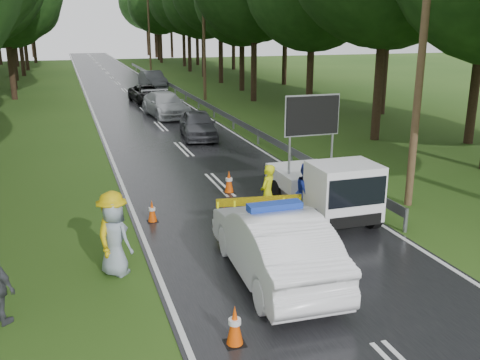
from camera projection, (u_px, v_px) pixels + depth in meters
name	position (u px, v px, depth m)	size (l,w,h in m)	color
ground	(283.00, 249.00, 13.90)	(160.00, 160.00, 0.00)	#264914
road	(133.00, 99.00, 41.24)	(7.00, 140.00, 0.02)	black
guardrail	(181.00, 91.00, 41.89)	(0.12, 60.06, 0.70)	gray
utility_pole_near	(423.00, 43.00, 15.85)	(1.40, 0.24, 10.00)	#4F3824
utility_pole_mid	(204.00, 31.00, 39.55)	(1.40, 0.24, 10.00)	#4F3824
utility_pole_far	(149.00, 28.00, 63.25)	(1.40, 0.24, 10.00)	#4F3824
police_sedan	(274.00, 244.00, 12.11)	(1.93, 5.06, 1.81)	white
work_truck	(326.00, 187.00, 15.92)	(2.00, 4.42, 3.51)	gray
barrier	(259.00, 205.00, 14.91)	(2.42, 0.36, 1.01)	#EEF20D
officer	(267.00, 193.00, 15.57)	(0.63, 0.41, 1.73)	#D4DC0B
civilian	(307.00, 193.00, 15.53)	(0.87, 0.68, 1.79)	#18299D
bystander_left	(113.00, 233.00, 12.34)	(1.28, 0.73, 1.97)	gold
bystander_right	(114.00, 238.00, 12.24)	(0.88, 0.57, 1.79)	#8C99A8
queue_car_first	(198.00, 124.00, 27.07)	(1.67, 4.14, 1.41)	#38393F
queue_car_second	(165.00, 105.00, 33.47)	(2.09, 5.14, 1.49)	#A3A6AB
queue_car_third	(147.00, 94.00, 39.48)	(2.11, 4.57, 1.27)	black
queue_car_fourth	(153.00, 80.00, 47.80)	(1.65, 4.74, 1.56)	#383C3F
cone_near_left	(235.00, 326.00, 9.64)	(0.37, 0.37, 0.79)	black
cone_center	(224.00, 216.00, 15.33)	(0.31, 0.31, 0.65)	black
cone_far	(229.00, 182.00, 18.36)	(0.38, 0.38, 0.81)	black
cone_left_mid	(152.00, 211.00, 15.67)	(0.32, 0.32, 0.68)	black
cone_right	(300.00, 183.00, 18.42)	(0.33, 0.33, 0.70)	black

